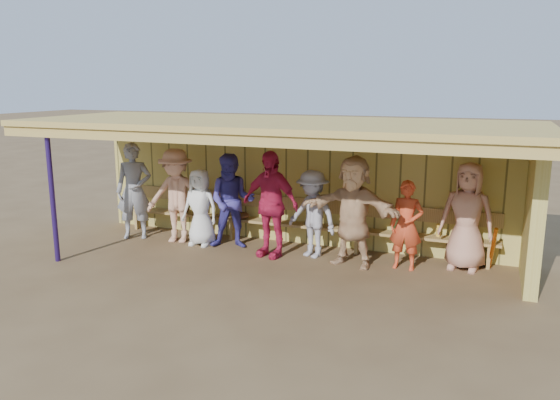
# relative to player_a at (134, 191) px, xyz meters

# --- Properties ---
(ground) EXTENTS (90.00, 90.00, 0.00)m
(ground) POSITION_rel_player_a_xyz_m (3.21, -0.40, -0.98)
(ground) COLOR brown
(ground) RESTS_ON ground
(player_a) EXTENTS (0.84, 0.72, 1.96)m
(player_a) POSITION_rel_player_a_xyz_m (0.00, 0.00, 0.00)
(player_a) COLOR gray
(player_a) RESTS_ON ground
(player_b) EXTENTS (0.75, 0.49, 1.51)m
(player_b) POSITION_rel_player_a_xyz_m (1.51, 0.03, -0.22)
(player_b) COLOR silver
(player_b) RESTS_ON ground
(player_c) EXTENTS (1.06, 0.93, 1.83)m
(player_c) POSITION_rel_player_a_xyz_m (2.16, 0.11, -0.07)
(player_c) COLOR #3C3594
(player_c) RESTS_ON ground
(player_d) EXTENTS (1.21, 0.69, 1.95)m
(player_d) POSITION_rel_player_a_xyz_m (3.04, -0.12, -0.00)
(player_d) COLOR #BE1E45
(player_d) RESTS_ON ground
(player_e) EXTENTS (1.18, 0.94, 1.60)m
(player_e) POSITION_rel_player_a_xyz_m (3.77, 0.12, -0.18)
(player_e) COLOR #9B99A2
(player_e) RESTS_ON ground
(player_f) EXTENTS (1.87, 0.89, 1.94)m
(player_f) POSITION_rel_player_a_xyz_m (4.57, -0.09, -0.01)
(player_f) COLOR tan
(player_f) RESTS_ON ground
(player_g) EXTENTS (0.58, 0.39, 1.53)m
(player_g) POSITION_rel_player_a_xyz_m (5.47, 0.05, -0.21)
(player_g) COLOR #CF4221
(player_g) RESTS_ON ground
(player_h) EXTENTS (0.99, 0.73, 1.85)m
(player_h) POSITION_rel_player_a_xyz_m (6.41, 0.41, -0.06)
(player_h) COLOR tan
(player_h) RESTS_ON ground
(player_extra) EXTENTS (1.31, 0.89, 1.87)m
(player_extra) POSITION_rel_player_a_xyz_m (0.96, 0.06, -0.04)
(player_extra) COLOR tan
(player_extra) RESTS_ON ground
(dugout_structure) EXTENTS (8.80, 3.20, 2.50)m
(dugout_structure) POSITION_rel_player_a_xyz_m (3.60, 0.29, 0.71)
(dugout_structure) COLOR tan
(dugout_structure) RESTS_ON ground
(bench) EXTENTS (7.60, 0.34, 0.93)m
(bench) POSITION_rel_player_a_xyz_m (3.21, 0.72, -0.45)
(bench) COLOR #A98648
(bench) RESTS_ON ground
(dugout_equipment) EXTENTS (6.41, 0.62, 0.80)m
(dugout_equipment) POSITION_rel_player_a_xyz_m (2.19, 0.59, -0.49)
(dugout_equipment) COLOR #CA6217
(dugout_equipment) RESTS_ON ground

